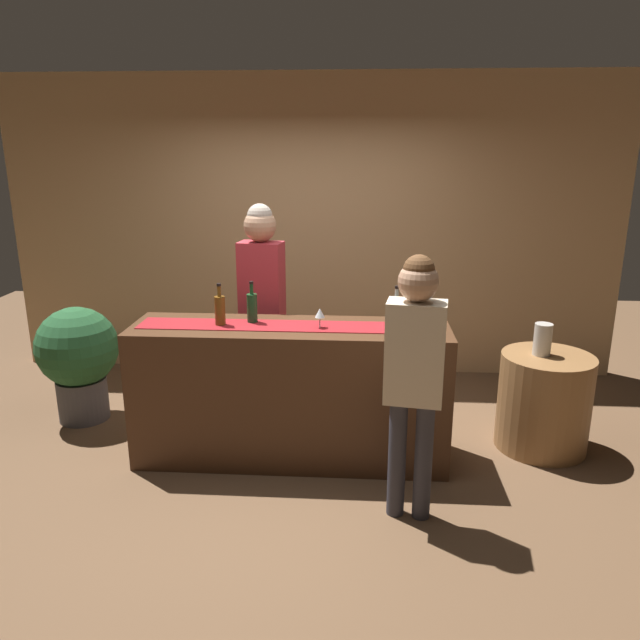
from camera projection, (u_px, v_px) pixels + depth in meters
ground_plane at (292, 455)px, 4.53m from camera, size 10.00×10.00×0.00m
back_wall at (311, 228)px, 5.95m from camera, size 6.00×0.12×2.90m
bar_counter at (291, 393)px, 4.39m from camera, size 2.25×0.60×1.01m
counter_runner_cloth at (290, 326)px, 4.25m from camera, size 2.14×0.28×0.01m
wine_bottle_green at (252, 307)px, 4.31m from camera, size 0.07×0.07×0.30m
wine_bottle_clear at (396, 313)px, 4.17m from camera, size 0.07×0.07×0.30m
wine_bottle_amber at (220, 310)px, 4.24m from camera, size 0.07×0.07×0.30m
wine_glass_near_customer at (423, 317)px, 4.10m from camera, size 0.07×0.07×0.14m
wine_glass_mid_counter at (320, 314)px, 4.17m from camera, size 0.07×0.07×0.14m
bartender at (262, 289)px, 4.79m from camera, size 0.37×0.25×1.81m
customer_sipping at (415, 363)px, 3.52m from camera, size 0.37×0.25×1.65m
round_side_table at (544, 402)px, 4.57m from camera, size 0.68×0.68×0.74m
vase_on_side_table at (543, 339)px, 4.46m from camera, size 0.13×0.13×0.24m
potted_plant_tall at (78, 356)px, 5.00m from camera, size 0.66×0.66×0.97m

